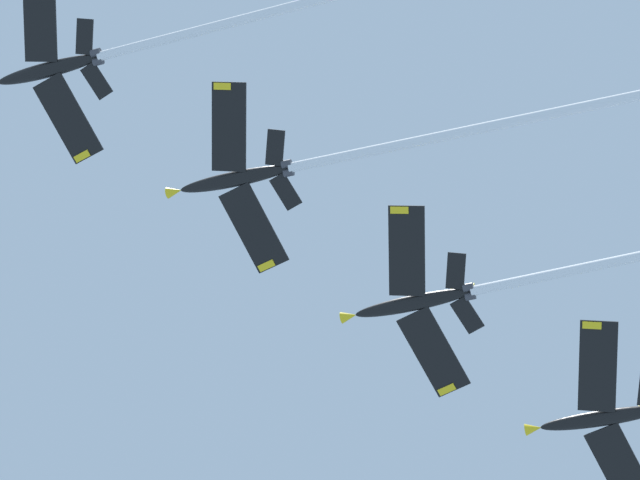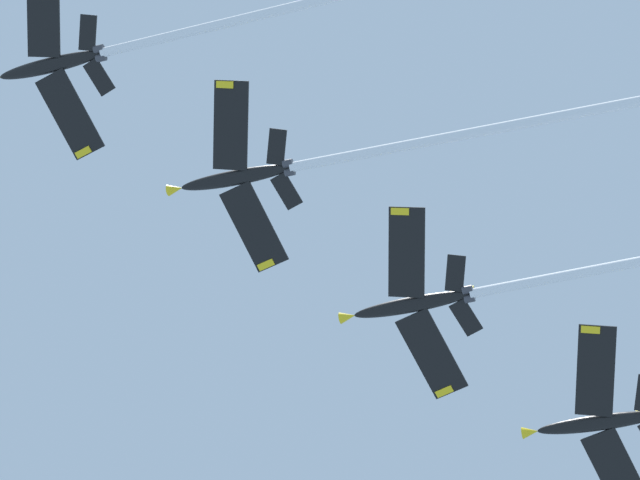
% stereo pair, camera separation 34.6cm
% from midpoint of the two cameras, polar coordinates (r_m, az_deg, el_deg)
% --- Properties ---
extents(jet_lead, '(30.27, 41.50, 14.52)m').
position_cam_midpoint_polar(jet_lead, '(128.30, -8.37, 8.79)').
color(jet_lead, black).
extents(jet_second, '(31.03, 43.59, 13.93)m').
position_cam_midpoint_polar(jet_second, '(124.37, 0.93, 3.77)').
color(jet_second, black).
extents(jet_third, '(31.33, 41.54, 13.11)m').
position_cam_midpoint_polar(jet_third, '(122.78, 8.77, -2.04)').
color(jet_third, black).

